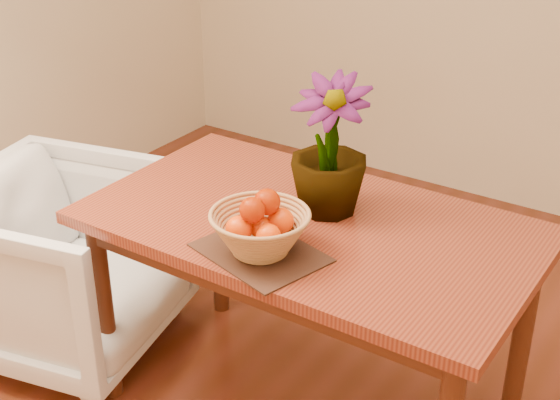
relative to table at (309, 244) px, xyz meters
The scene contains 6 objects.
table is the anchor object (origin of this frame).
placemat 0.27m from the table, 92.80° to the right, with size 0.35×0.27×0.01m, color #3A1F15.
wicker_basket 0.29m from the table, 92.80° to the right, with size 0.29×0.29×0.12m.
orange_pile 0.33m from the table, 92.78° to the right, with size 0.18×0.18×0.14m.
potted_plant 0.32m from the table, 82.55° to the left, with size 0.25×0.25×0.44m, color #184313.
armchair 1.02m from the table, 169.69° to the right, with size 0.75×0.71×0.78m, color gray.
Camera 1 is at (1.10, -1.52, 1.90)m, focal length 50.00 mm.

